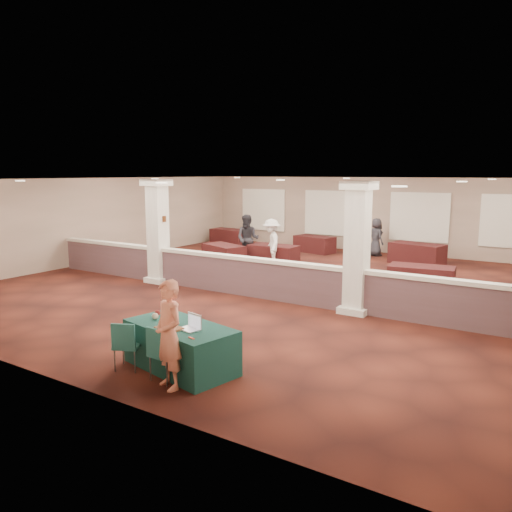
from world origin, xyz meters
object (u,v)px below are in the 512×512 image
Objects in this scene: far_table_back_center at (314,244)px; near_table at (181,347)px; woman at (169,335)px; far_table_front_left at (224,254)px; conf_chair_main at (163,350)px; attendee_d at (376,237)px; conf_chair_side at (126,342)px; attendee_b at (271,243)px; far_table_front_center at (273,255)px; far_table_back_right at (417,254)px; far_table_front_right at (421,278)px; attendee_a at (248,239)px; far_table_back_left at (230,237)px.

near_table is at bearing -73.95° from far_table_back_center.
woman is 11.01m from far_table_front_left.
attendee_d is at bearing 98.42° from conf_chair_main.
conf_chair_main is 14.13m from far_table_back_center.
conf_chair_side is 9.95m from attendee_b.
attendee_b is 1.13× the size of attendee_d.
woman is at bearing 134.94° from attendee_d.
attendee_b is (0.23, -4.02, 0.54)m from far_table_back_center.
woman is (1.11, -0.13, 0.36)m from conf_chair_side.
conf_chair_main reaches higher than conf_chair_side.
conf_chair_main is 0.54× the size of far_table_back_center.
attendee_d is at bearing 107.03° from near_table.
attendee_b is at bearing -65.87° from far_table_front_center.
far_table_front_center is 0.94× the size of far_table_back_right.
far_table_front_right reaches higher than far_table_back_center.
attendee_d is at bearing 33.92° from attendee_a.
far_table_front_center is at bearing 167.12° from far_table_front_right.
far_table_front_center is 1.06× the size of far_table_back_center.
far_table_back_right is (0.63, 13.06, -0.16)m from conf_chair_main.
far_table_front_right is 6.87m from attendee_a.
woman is 0.98× the size of far_table_back_left.
woman reaches higher than far_table_front_right.
far_table_front_right is 1.03× the size of attendee_b.
far_table_back_right is 6.37m from attendee_a.
conf_chair_side is 9.18m from far_table_front_right.
attendee_a is at bearing 119.29° from conf_chair_main.
attendee_a is (-4.01, 9.86, 0.40)m from conf_chair_side.
far_table_front_left is 0.98× the size of far_table_front_right.
attendee_b is (-4.27, -3.49, 0.49)m from far_table_back_right.
far_table_back_right is (6.16, 3.82, 0.03)m from far_table_front_left.
woman reaches higher than far_table_back_center.
woman is at bearing -100.49° from far_table_front_right.
far_table_back_center is at bearing 173.29° from far_table_back_right.
far_table_front_right is 6.23m from attendee_d.
far_table_back_right reaches higher than far_table_back_center.
far_table_back_right is (-1.26, 4.29, 0.02)m from far_table_front_right.
attendee_b reaches higher than far_table_front_left.
far_table_back_center is 0.97× the size of attendee_b.
far_table_front_center is at bearing -37.87° from far_table_back_left.
woman is 10.43m from attendee_b.
attendee_b is (-3.88, 9.68, 0.00)m from woman.
far_table_back_left is at bearing 124.70° from conf_chair_main.
attendee_d is at bearing 67.18° from conf_chair_side.
woman is at bearing -21.20° from conf_chair_main.
conf_chair_main reaches higher than far_table_front_right.
conf_chair_side reaches higher than far_table_front_left.
far_table_back_left is (-8.24, 13.00, -0.03)m from near_table.
near_table reaches higher than far_table_front_center.
conf_chair_side is at bearing -73.35° from far_table_front_center.
near_table is 1.13× the size of far_table_front_right.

